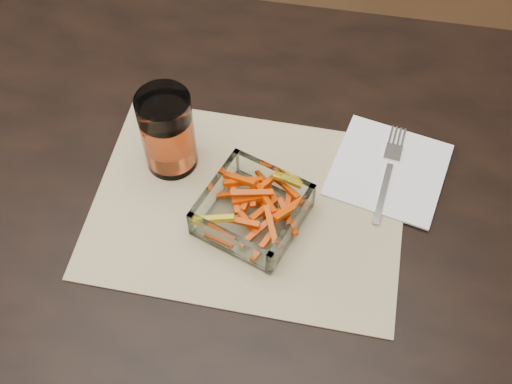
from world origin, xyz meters
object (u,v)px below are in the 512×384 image
at_px(dining_table, 174,224).
at_px(tumbler, 168,134).
at_px(glass_bowl, 252,212).
at_px(fork, 389,169).

xyz_separation_m(dining_table, tumbler, (-0.01, 0.06, 0.15)).
xyz_separation_m(glass_bowl, tumbler, (-0.14, 0.08, 0.04)).
bearing_deg(glass_bowl, dining_table, 170.61).
height_order(glass_bowl, tumbler, tumbler).
relative_size(dining_table, fork, 8.65).
bearing_deg(fork, glass_bowl, -140.15).
xyz_separation_m(glass_bowl, fork, (0.19, 0.12, -0.02)).
distance_m(glass_bowl, fork, 0.22).
relative_size(tumbler, fork, 0.74).
xyz_separation_m(dining_table, glass_bowl, (0.13, -0.02, 0.11)).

